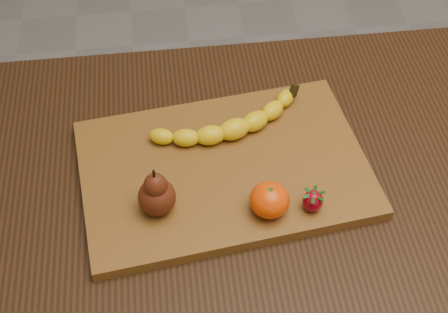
{
  "coord_description": "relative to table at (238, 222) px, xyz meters",
  "views": [
    {
      "loc": [
        -0.1,
        -0.6,
        1.54
      ],
      "look_at": [
        -0.02,
        0.03,
        0.8
      ],
      "focal_mm": 50.0,
      "sensor_mm": 36.0,
      "label": 1
    }
  ],
  "objects": [
    {
      "name": "banana",
      "position": [
        0.0,
        0.09,
        0.14
      ],
      "size": [
        0.23,
        0.12,
        0.04
      ],
      "primitive_type": null,
      "rotation": [
        0.0,
        0.0,
        0.29
      ],
      "color": "yellow",
      "rests_on": "cutting_board"
    },
    {
      "name": "strawberry",
      "position": [
        0.1,
        -0.07,
        0.14
      ],
      "size": [
        0.04,
        0.04,
        0.04
      ],
      "primitive_type": null,
      "rotation": [
        0.0,
        0.0,
        0.17
      ],
      "color": "maroon",
      "rests_on": "cutting_board"
    },
    {
      "name": "table",
      "position": [
        0.0,
        0.0,
        0.0
      ],
      "size": [
        1.0,
        0.7,
        0.76
      ],
      "color": "black",
      "rests_on": "ground"
    },
    {
      "name": "cutting_board",
      "position": [
        -0.02,
        0.03,
        0.11
      ],
      "size": [
        0.48,
        0.35,
        0.02
      ],
      "primitive_type": "cube",
      "rotation": [
        0.0,
        0.0,
        0.12
      ],
      "color": "brown",
      "rests_on": "table"
    },
    {
      "name": "pear",
      "position": [
        -0.13,
        -0.04,
        0.16
      ],
      "size": [
        0.06,
        0.06,
        0.09
      ],
      "primitive_type": null,
      "rotation": [
        0.0,
        0.0,
        -0.13
      ],
      "color": "#4D1C0C",
      "rests_on": "cutting_board"
    },
    {
      "name": "mandarin",
      "position": [
        0.03,
        -0.06,
        0.14
      ],
      "size": [
        0.07,
        0.07,
        0.05
      ],
      "primitive_type": "ellipsoid",
      "rotation": [
        0.0,
        0.0,
        -0.3
      ],
      "color": "#E03D02",
      "rests_on": "cutting_board"
    }
  ]
}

